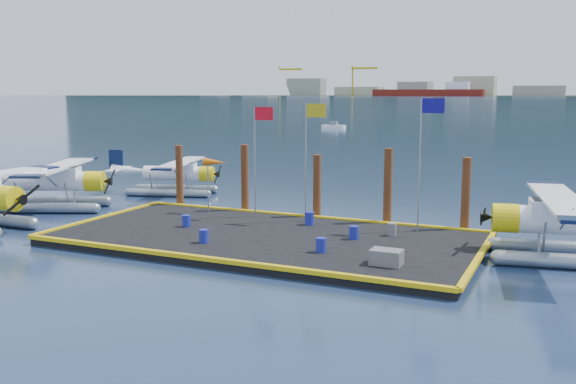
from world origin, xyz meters
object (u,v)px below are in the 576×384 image
Objects in this scene: seaplane_b at (53,184)px; flagpole_red at (258,144)px; seaplane_d at (569,225)px; flagpole_blue at (424,145)px; drum_5 at (309,218)px; crate at (386,257)px; piling_0 at (180,178)px; flagpole_yellow at (309,144)px; piling_2 at (317,189)px; seaplane_c at (177,176)px; drum_1 at (321,245)px; drum_2 at (354,233)px; piling_1 at (245,181)px; piling_4 at (466,197)px; drum_3 at (204,236)px; drum_4 at (392,229)px; windsock at (215,163)px; drum_0 at (186,221)px; piling_3 at (388,189)px.

flagpole_red is (13.44, 1.38, 2.80)m from seaplane_b.
flagpole_blue reaches higher than seaplane_d.
flagpole_red is (-3.34, 0.79, 3.66)m from drum_5.
seaplane_b reaches higher than crate.
flagpole_blue is 1.62× the size of piling_0.
flagpole_yellow is at bearing -9.86° from piling_0.
flagpole_blue is (8.99, -0.00, 0.29)m from flagpole_red.
piling_2 reaches higher than crate.
flagpole_yellow is (12.85, -6.61, 3.15)m from seaplane_c.
drum_5 is (-2.64, 5.04, 0.02)m from drum_1.
drum_2 is at bearing 61.95° from seaplane_b.
seaplane_b is at bearing -165.75° from piling_1.
flagpole_blue is (5.99, -0.00, 0.17)m from flagpole_yellow.
piling_4 reaches higher than drum_5.
flagpole_red is 1.50× the size of piling_4.
piling_2 is at bearing 73.96° from drum_3.
piling_1 reaches higher than piling_2.
windsock is (-10.63, 1.44, 2.53)m from drum_4.
crate is 0.20× the size of flagpole_yellow.
flagpole_red is at bearing 135.72° from drum_1.
drum_0 is at bearing -157.42° from piling_4.
piling_0 is (-3.47, 1.60, -1.23)m from windsock.
piling_2 is 8.00m from piling_4.
flagpole_blue reaches higher than piling_4.
drum_5 is at bearing 75.51° from seaplane_d.
flagpole_blue reaches higher than piling_1.
seaplane_d is at bearing 8.31° from drum_2.
drum_2 is (19.91, -1.53, -0.88)m from seaplane_b.
piling_1 is (-10.80, 8.24, 1.39)m from crate.
drum_3 is (-5.99, -3.53, -0.00)m from drum_2.
drum_2 is at bearing -94.06° from piling_3.
flagpole_red is (2.20, 3.80, 3.70)m from drum_0.
piling_3 is (6.79, 1.60, -2.25)m from flagpole_red.
piling_1 is at bearing 105.24° from drum_3.
piling_2 is at bearing 65.27° from seaplane_d.
piling_3 reaches higher than drum_1.
windsock is at bearing 116.54° from drum_3.
drum_2 is 5.91m from flagpole_yellow.
seaplane_d reaches higher than drum_2.
crate is 0.19× the size of flagpole_blue.
flagpole_yellow reaches higher than seaplane_d.
flagpole_blue is 3.72m from piling_3.
drum_3 is 0.15× the size of piling_1.
seaplane_d is at bearing -0.97° from drum_4.
drum_4 is at bearing -127.35° from flagpole_blue.
flagpole_blue is (-6.63, 1.57, 3.07)m from seaplane_d.
seaplane_c is 14.04× the size of drum_2.
crate is 7.74m from flagpole_blue.
drum_3 is 8.61m from crate.
flagpole_red is at bearing 59.98° from drum_0.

